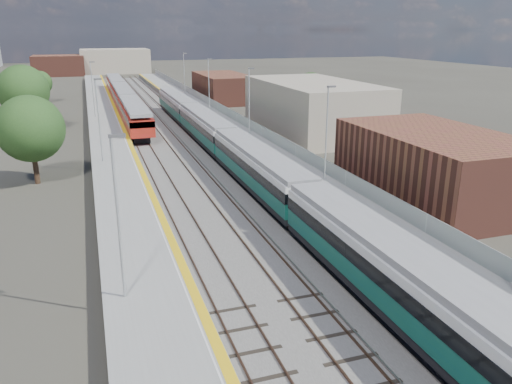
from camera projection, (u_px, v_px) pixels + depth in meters
ground at (181, 133)px, 63.93m from camera, size 320.00×320.00×0.00m
ballast_bed at (161, 130)px, 65.49m from camera, size 10.50×155.00×0.06m
tracks at (164, 127)px, 67.16m from camera, size 8.96×160.00×0.17m
platform_right at (216, 123)px, 67.60m from camera, size 4.70×155.00×8.52m
platform_left at (107, 129)px, 63.29m from camera, size 4.30×155.00×8.52m
buildings at (54, 37)px, 135.05m from camera, size 72.00×185.50×40.00m
green_train at (228, 144)px, 48.17m from camera, size 2.69×74.94×2.96m
red_train at (123, 97)px, 81.09m from camera, size 2.82×57.29×3.57m
tree_a at (30, 129)px, 41.32m from camera, size 5.55×5.55×7.52m
tree_b at (23, 90)px, 62.12m from camera, size 6.27×6.27×8.50m
tree_c at (40, 83)px, 88.65m from camera, size 4.19×4.19×5.67m
tree_d at (311, 87)px, 79.35m from camera, size 4.58×4.58×6.20m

